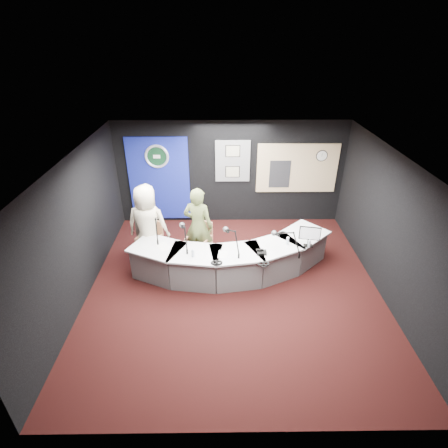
{
  "coord_description": "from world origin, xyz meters",
  "views": [
    {
      "loc": [
        -0.28,
        -5.73,
        4.77
      ],
      "look_at": [
        -0.2,
        0.8,
        1.1
      ],
      "focal_mm": 28.0,
      "sensor_mm": 36.0,
      "label": 1
    }
  ],
  "objects_px": {
    "broadcast_desk": "(231,258)",
    "person_woman": "(198,226)",
    "armchair_left": "(150,245)",
    "armchair_right": "(199,241)",
    "person_man": "(148,225)"
  },
  "relations": [
    {
      "from": "armchair_left",
      "to": "broadcast_desk",
      "type": "bearing_deg",
      "value": 5.34
    },
    {
      "from": "broadcast_desk",
      "to": "person_woman",
      "type": "distance_m",
      "value": 1.02
    },
    {
      "from": "armchair_right",
      "to": "broadcast_desk",
      "type": "bearing_deg",
      "value": -7.96
    },
    {
      "from": "armchair_right",
      "to": "person_man",
      "type": "height_order",
      "value": "person_man"
    },
    {
      "from": "broadcast_desk",
      "to": "person_woman",
      "type": "bearing_deg",
      "value": 146.45
    },
    {
      "from": "person_man",
      "to": "armchair_left",
      "type": "bearing_deg",
      "value": -0.0
    },
    {
      "from": "broadcast_desk",
      "to": "armchair_right",
      "type": "distance_m",
      "value": 0.88
    },
    {
      "from": "person_man",
      "to": "person_woman",
      "type": "bearing_deg",
      "value": -174.44
    },
    {
      "from": "person_man",
      "to": "person_woman",
      "type": "distance_m",
      "value": 1.13
    },
    {
      "from": "broadcast_desk",
      "to": "person_woman",
      "type": "xyz_separation_m",
      "value": [
        -0.72,
        0.48,
        0.54
      ]
    },
    {
      "from": "person_woman",
      "to": "armchair_left",
      "type": "bearing_deg",
      "value": 15.03
    },
    {
      "from": "broadcast_desk",
      "to": "armchair_left",
      "type": "distance_m",
      "value": 1.92
    },
    {
      "from": "armchair_right",
      "to": "armchair_left",
      "type": "bearing_deg",
      "value": -155.76
    },
    {
      "from": "armchair_left",
      "to": "armchair_right",
      "type": "relative_size",
      "value": 0.8
    },
    {
      "from": "armchair_left",
      "to": "armchair_right",
      "type": "height_order",
      "value": "armchair_right"
    }
  ]
}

